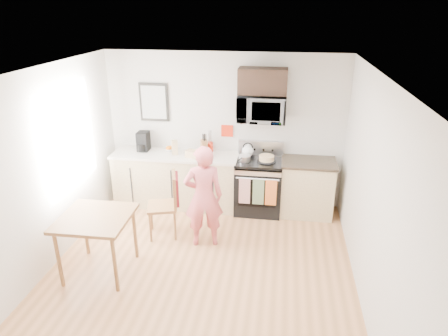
# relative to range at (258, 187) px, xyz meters

# --- Properties ---
(floor) EXTENTS (4.60, 4.60, 0.00)m
(floor) POSITION_rel_range_xyz_m (-0.63, -1.98, -0.44)
(floor) COLOR #A0693E
(floor) RESTS_ON ground
(back_wall) EXTENTS (4.00, 0.04, 2.60)m
(back_wall) POSITION_rel_range_xyz_m (-0.63, 0.32, 0.86)
(back_wall) COLOR silver
(back_wall) RESTS_ON floor
(left_wall) EXTENTS (0.04, 4.60, 2.60)m
(left_wall) POSITION_rel_range_xyz_m (-2.63, -1.98, 0.86)
(left_wall) COLOR silver
(left_wall) RESTS_ON floor
(right_wall) EXTENTS (0.04, 4.60, 2.60)m
(right_wall) POSITION_rel_range_xyz_m (1.37, -1.98, 0.86)
(right_wall) COLOR silver
(right_wall) RESTS_ON floor
(ceiling) EXTENTS (4.00, 4.60, 0.04)m
(ceiling) POSITION_rel_range_xyz_m (-0.63, -1.98, 2.16)
(ceiling) COLOR white
(ceiling) RESTS_ON back_wall
(window) EXTENTS (0.06, 1.40, 1.50)m
(window) POSITION_rel_range_xyz_m (-2.59, -1.18, 1.11)
(window) COLOR white
(window) RESTS_ON left_wall
(cabinet_left) EXTENTS (2.10, 0.60, 0.90)m
(cabinet_left) POSITION_rel_range_xyz_m (-1.43, 0.02, 0.01)
(cabinet_left) COLOR tan
(cabinet_left) RESTS_ON floor
(countertop_left) EXTENTS (2.14, 0.64, 0.04)m
(countertop_left) POSITION_rel_range_xyz_m (-1.43, 0.02, 0.48)
(countertop_left) COLOR silver
(countertop_left) RESTS_ON cabinet_left
(cabinet_right) EXTENTS (0.84, 0.60, 0.90)m
(cabinet_right) POSITION_rel_range_xyz_m (0.80, 0.02, 0.01)
(cabinet_right) COLOR tan
(cabinet_right) RESTS_ON floor
(countertop_right) EXTENTS (0.88, 0.64, 0.04)m
(countertop_right) POSITION_rel_range_xyz_m (0.80, 0.02, 0.48)
(countertop_right) COLOR black
(countertop_right) RESTS_ON cabinet_right
(range) EXTENTS (0.76, 0.70, 1.16)m
(range) POSITION_rel_range_xyz_m (0.00, 0.00, 0.00)
(range) COLOR black
(range) RESTS_ON floor
(microwave) EXTENTS (0.76, 0.51, 0.42)m
(microwave) POSITION_rel_range_xyz_m (-0.00, 0.10, 1.32)
(microwave) COLOR silver
(microwave) RESTS_ON back_wall
(upper_cabinet) EXTENTS (0.76, 0.35, 0.40)m
(upper_cabinet) POSITION_rel_range_xyz_m (-0.00, 0.15, 1.74)
(upper_cabinet) COLOR black
(upper_cabinet) RESTS_ON back_wall
(wall_art) EXTENTS (0.50, 0.04, 0.65)m
(wall_art) POSITION_rel_range_xyz_m (-1.83, 0.30, 1.31)
(wall_art) COLOR black
(wall_art) RESTS_ON back_wall
(wall_trivet) EXTENTS (0.20, 0.02, 0.20)m
(wall_trivet) POSITION_rel_range_xyz_m (-0.58, 0.31, 0.86)
(wall_trivet) COLOR red
(wall_trivet) RESTS_ON back_wall
(person) EXTENTS (0.63, 0.50, 1.53)m
(person) POSITION_rel_range_xyz_m (-0.71, -1.14, 0.33)
(person) COLOR #C6363A
(person) RESTS_ON floor
(dining_table) EXTENTS (0.87, 0.87, 0.82)m
(dining_table) POSITION_rel_range_xyz_m (-1.93, -2.00, 0.29)
(dining_table) COLOR brown
(dining_table) RESTS_ON floor
(chair) EXTENTS (0.56, 0.53, 1.01)m
(chair) POSITION_rel_range_xyz_m (-1.24, -0.97, 0.21)
(chair) COLOR brown
(chair) RESTS_ON floor
(knife_block) EXTENTS (0.15, 0.18, 0.23)m
(knife_block) POSITION_rel_range_xyz_m (-0.95, 0.13, 0.62)
(knife_block) COLOR brown
(knife_block) RESTS_ON countertop_left
(utensil_crock) EXTENTS (0.13, 0.13, 0.38)m
(utensil_crock) POSITION_rel_range_xyz_m (-0.88, 0.24, 0.66)
(utensil_crock) COLOR red
(utensil_crock) RESTS_ON countertop_left
(fruit_bowl) EXTENTS (0.24, 0.24, 0.10)m
(fruit_bowl) POSITION_rel_range_xyz_m (-1.58, 0.17, 0.54)
(fruit_bowl) COLOR white
(fruit_bowl) RESTS_ON countertop_left
(milk_carton) EXTENTS (0.12, 0.12, 0.25)m
(milk_carton) POSITION_rel_range_xyz_m (-1.42, 0.01, 0.63)
(milk_carton) COLOR tan
(milk_carton) RESTS_ON countertop_left
(coffee_maker) EXTENTS (0.19, 0.28, 0.33)m
(coffee_maker) POSITION_rel_range_xyz_m (-2.01, 0.12, 0.66)
(coffee_maker) COLOR black
(coffee_maker) RESTS_ON countertop_left
(bread_bag) EXTENTS (0.35, 0.24, 0.12)m
(bread_bag) POSITION_rel_range_xyz_m (-1.05, -0.09, 0.56)
(bread_bag) COLOR tan
(bread_bag) RESTS_ON countertop_left
(cake) EXTENTS (0.30, 0.30, 0.10)m
(cake) POSITION_rel_range_xyz_m (0.12, -0.04, 0.54)
(cake) COLOR black
(cake) RESTS_ON range
(kettle) EXTENTS (0.19, 0.19, 0.25)m
(kettle) POSITION_rel_range_xyz_m (-0.21, 0.13, 0.59)
(kettle) COLOR white
(kettle) RESTS_ON range
(pot) EXTENTS (0.19, 0.32, 0.10)m
(pot) POSITION_rel_range_xyz_m (-0.24, -0.09, 0.54)
(pot) COLOR silver
(pot) RESTS_ON range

